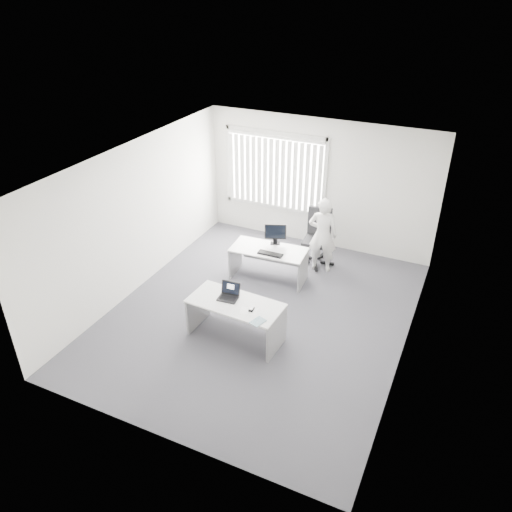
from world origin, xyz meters
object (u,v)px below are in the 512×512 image
at_px(laptop, 228,293).
at_px(monitor, 275,234).
at_px(desk_near, 236,312).
at_px(office_chair, 316,246).
at_px(desk_far, 268,257).
at_px(person, 323,235).

height_order(laptop, monitor, monitor).
distance_m(desk_near, office_chair, 2.96).
bearing_deg(desk_far, office_chair, 53.85).
xyz_separation_m(desk_far, laptop, (0.10, -1.88, 0.35)).
bearing_deg(desk_near, person, 81.09).
bearing_deg(office_chair, monitor, -134.85).
bearing_deg(office_chair, desk_far, -127.95).
height_order(office_chair, laptop, office_chair).
height_order(desk_near, laptop, laptop).
xyz_separation_m(person, laptop, (-0.73, -2.65, 0.04)).
relative_size(person, laptop, 4.92).
bearing_deg(desk_near, monitor, 99.16).
height_order(desk_near, monitor, monitor).
relative_size(laptop, monitor, 0.76).
bearing_deg(desk_near, desk_far, 100.76).
xyz_separation_m(desk_near, laptop, (-0.15, 0.03, 0.32)).
relative_size(desk_near, desk_far, 1.05).
height_order(desk_far, monitor, monitor).
distance_m(office_chair, person, 0.53).
bearing_deg(person, desk_far, 33.43).
height_order(desk_far, person, person).
xyz_separation_m(desk_far, monitor, (0.03, 0.26, 0.39)).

